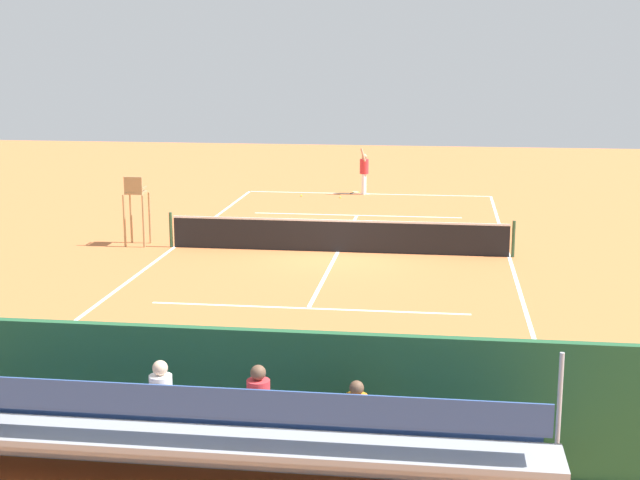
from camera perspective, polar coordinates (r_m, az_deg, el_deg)
ground_plane at (r=27.15m, az=1.12°, el=-0.74°), size 60.00×60.00×0.00m
court_line_markings at (r=27.18m, az=1.13°, el=-0.72°), size 10.10×22.20×0.01m
tennis_net at (r=27.04m, az=1.13°, el=0.29°), size 10.30×0.10×1.07m
backdrop_wall at (r=13.61m, az=-5.69°, el=-9.52°), size 18.00×0.16×2.00m
bleacher_stand at (r=12.45m, az=-7.44°, el=-12.08°), size 9.06×2.40×2.48m
umpire_chair at (r=28.35m, az=-11.40°, el=2.27°), size 0.67×0.67×2.14m
courtside_bench at (r=14.13m, az=5.63°, el=-10.63°), size 1.80×0.40×0.93m
equipment_bag at (r=14.37m, az=-3.11°, el=-11.82°), size 0.90×0.36×0.36m
tennis_player at (r=37.71m, az=2.77°, el=4.40°), size 0.41×0.55×1.93m
tennis_racket at (r=38.24m, az=2.22°, el=3.00°), size 0.42×0.57×0.03m
tennis_ball_near at (r=37.22m, az=-1.17°, el=2.78°), size 0.07×0.07×0.07m
tennis_ball_far at (r=36.80m, az=1.27°, el=2.68°), size 0.07×0.07×0.07m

